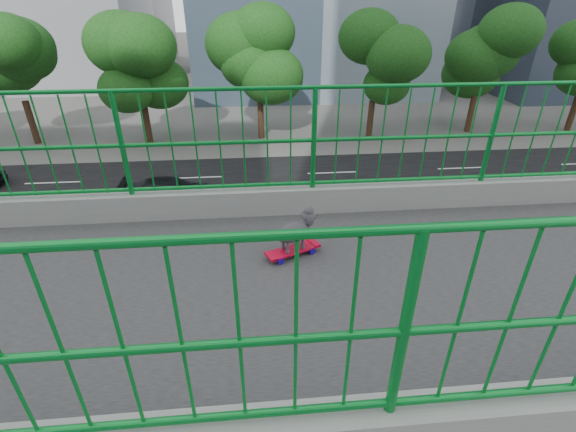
# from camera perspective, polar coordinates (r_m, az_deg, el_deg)

# --- Properties ---
(road) EXTENTS (18.00, 90.00, 0.02)m
(road) POSITION_cam_1_polar(r_m,az_deg,el_deg) (18.49, -14.94, -2.05)
(road) COLOR black
(road) RESTS_ON ground
(street_trees) EXTENTS (5.30, 60.40, 7.26)m
(street_trees) POSITION_cam_1_polar(r_m,az_deg,el_deg) (29.15, -10.26, 19.58)
(street_trees) COLOR black
(street_trees) RESTS_ON ground
(skateboard) EXTENTS (0.37, 0.56, 0.07)m
(skateboard) POSITION_cam_1_polar(r_m,az_deg,el_deg) (3.85, 0.71, -4.95)
(skateboard) COLOR red
(skateboard) RESTS_ON footbridge
(poodle) EXTENTS (0.29, 0.42, 0.38)m
(poodle) POSITION_cam_1_polar(r_m,az_deg,el_deg) (3.74, 1.05, -2.03)
(poodle) COLOR #302D32
(poodle) RESTS_ON skateboard
(car_1) EXTENTS (1.56, 4.47, 1.47)m
(car_1) POSITION_cam_1_polar(r_m,az_deg,el_deg) (17.85, 30.94, -4.01)
(car_1) COLOR black
(car_1) RESTS_ON ground
(car_2) EXTENTS (2.43, 5.27, 1.46)m
(car_2) POSITION_cam_1_polar(r_m,az_deg,el_deg) (18.18, 13.33, 0.25)
(car_2) COLOR #9C9BA1
(car_2) RESTS_ON ground
(car_3) EXTENTS (1.95, 4.79, 1.39)m
(car_3) POSITION_cam_1_polar(r_m,az_deg,el_deg) (20.58, -16.26, 3.22)
(car_3) COLOR black
(car_3) RESTS_ON ground
(car_6) EXTENTS (2.24, 4.85, 1.35)m
(car_6) POSITION_cam_1_polar(r_m,az_deg,el_deg) (15.84, 18.36, -5.39)
(car_6) COLOR #BD0B07
(car_6) RESTS_ON ground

